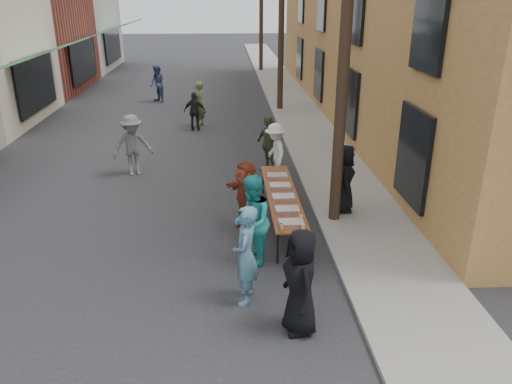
{
  "coord_description": "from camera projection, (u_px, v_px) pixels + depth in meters",
  "views": [
    {
      "loc": [
        1.77,
        -7.62,
        5.11
      ],
      "look_at": [
        2.37,
        1.79,
        1.3
      ],
      "focal_mm": 35.0,
      "sensor_mm": 36.0,
      "label": 1
    }
  ],
  "objects": [
    {
      "name": "catering_tray_sausage",
      "position": [
        291.0,
        223.0,
        9.99
      ],
      "size": [
        0.5,
        0.33,
        0.08
      ],
      "primitive_type": "cube",
      "color": "maroon",
      "rests_on": "serving_table"
    },
    {
      "name": "server",
      "position": [
        344.0,
        178.0,
        11.96
      ],
      "size": [
        0.58,
        0.85,
        1.67
      ],
      "primitive_type": "imported",
      "rotation": [
        0.0,
        0.0,
        1.5
      ],
      "color": "black",
      "rests_on": "sidewalk"
    },
    {
      "name": "ground",
      "position": [
        130.0,
        300.0,
        8.87
      ],
      "size": [
        120.0,
        120.0,
        0.0
      ],
      "primitive_type": "plane",
      "color": "#28282B",
      "rests_on": "ground"
    },
    {
      "name": "guest_front_d",
      "position": [
        275.0,
        152.0,
        14.18
      ],
      "size": [
        0.79,
        1.17,
        1.68
      ],
      "primitive_type": "imported",
      "rotation": [
        0.0,
        0.0,
        -1.41
      ],
      "color": "white",
      "rests_on": "ground"
    },
    {
      "name": "cup_stack",
      "position": [
        303.0,
        227.0,
        9.76
      ],
      "size": [
        0.08,
        0.08,
        0.12
      ],
      "primitive_type": "cylinder",
      "color": "tan",
      "rests_on": "serving_table"
    },
    {
      "name": "catering_tray_buns_end",
      "position": [
        277.0,
        176.0,
        12.54
      ],
      "size": [
        0.5,
        0.33,
        0.08
      ],
      "primitive_type": "cube",
      "color": "tan",
      "rests_on": "serving_table"
    },
    {
      "name": "guest_front_a",
      "position": [
        300.0,
        282.0,
        7.79
      ],
      "size": [
        0.71,
        0.96,
        1.78
      ],
      "primitive_type": "imported",
      "rotation": [
        0.0,
        0.0,
        -1.39
      ],
      "color": "black",
      "rests_on": "ground"
    },
    {
      "name": "guest_front_c",
      "position": [
        252.0,
        221.0,
        9.73
      ],
      "size": [
        0.78,
        0.96,
        1.87
      ],
      "primitive_type": "imported",
      "rotation": [
        0.0,
        0.0,
        -1.66
      ],
      "color": "teal",
      "rests_on": "ground"
    },
    {
      "name": "catering_tray_buns",
      "position": [
        284.0,
        197.0,
        11.24
      ],
      "size": [
        0.5,
        0.33,
        0.08
      ],
      "primitive_type": "cube",
      "color": "tan",
      "rests_on": "serving_table"
    },
    {
      "name": "catering_tray_foil_b",
      "position": [
        287.0,
        210.0,
        10.59
      ],
      "size": [
        0.5,
        0.33,
        0.08
      ],
      "primitive_type": "cube",
      "color": "#B2B2B7",
      "rests_on": "serving_table"
    },
    {
      "name": "catering_tray_foil_d",
      "position": [
        280.0,
        186.0,
        11.89
      ],
      "size": [
        0.5,
        0.33,
        0.08
      ],
      "primitive_type": "cube",
      "color": "#B2B2B7",
      "rests_on": "serving_table"
    },
    {
      "name": "passerby_far",
      "position": [
        158.0,
        84.0,
        24.33
      ],
      "size": [
        1.05,
        1.09,
        1.78
      ],
      "primitive_type": "imported",
      "rotation": [
        0.0,
        0.0,
        5.32
      ],
      "color": "#414F7F",
      "rests_on": "ground"
    },
    {
      "name": "passerby_left",
      "position": [
        132.0,
        145.0,
        14.62
      ],
      "size": [
        1.34,
        1.07,
        1.81
      ],
      "primitive_type": "imported",
      "rotation": [
        0.0,
        0.0,
        0.4
      ],
      "color": "slate",
      "rests_on": "ground"
    },
    {
      "name": "guest_front_b",
      "position": [
        246.0,
        255.0,
        8.54
      ],
      "size": [
        0.53,
        0.72,
        1.81
      ],
      "primitive_type": "imported",
      "rotation": [
        0.0,
        0.0,
        -1.73
      ],
      "color": "teal",
      "rests_on": "ground"
    },
    {
      "name": "passerby_right",
      "position": [
        199.0,
        104.0,
        19.95
      ],
      "size": [
        0.67,
        0.78,
        1.81
      ],
      "primitive_type": "imported",
      "rotation": [
        0.0,
        0.0,
        4.29
      ],
      "color": "#5C683C",
      "rests_on": "ground"
    },
    {
      "name": "guest_queue_back",
      "position": [
        246.0,
        197.0,
        11.15
      ],
      "size": [
        0.9,
        1.62,
        1.67
      ],
      "primitive_type": "imported",
      "rotation": [
        0.0,
        0.0,
        -1.29
      ],
      "color": "maroon",
      "rests_on": "ground"
    },
    {
      "name": "serving_table",
      "position": [
        282.0,
        195.0,
        11.55
      ],
      "size": [
        0.7,
        4.0,
        0.75
      ],
      "color": "maroon",
      "rests_on": "ground"
    },
    {
      "name": "sidewalk",
      "position": [
        295.0,
        109.0,
        23.02
      ],
      "size": [
        2.2,
        60.0,
        0.1
      ],
      "primitive_type": "cube",
      "color": "gray",
      "rests_on": "ground"
    },
    {
      "name": "condiment_jar_c",
      "position": [
        281.0,
        226.0,
        9.89
      ],
      "size": [
        0.07,
        0.07,
        0.08
      ],
      "primitive_type": "cylinder",
      "color": "#A57F26",
      "rests_on": "serving_table"
    },
    {
      "name": "passerby_mid",
      "position": [
        195.0,
        112.0,
        19.39
      ],
      "size": [
        0.93,
        0.52,
        1.51
      ],
      "primitive_type": "imported",
      "rotation": [
        0.0,
        0.0,
        2.96
      ],
      "color": "black",
      "rests_on": "ground"
    },
    {
      "name": "utility_pole_mid",
      "position": [
        282.0,
        6.0,
        21.31
      ],
      "size": [
        0.26,
        0.26,
        9.0
      ],
      "primitive_type": "cylinder",
      "color": "#2D2116",
      "rests_on": "ground"
    },
    {
      "name": "utility_pole_near",
      "position": [
        346.0,
        23.0,
        10.21
      ],
      "size": [
        0.26,
        0.26,
        9.0
      ],
      "primitive_type": "cylinder",
      "color": "#2D2116",
      "rests_on": "ground"
    },
    {
      "name": "utility_pole_far",
      "position": [
        261.0,
        1.0,
        32.41
      ],
      "size": [
        0.26,
        0.26,
        9.0
      ],
      "primitive_type": "cylinder",
      "color": "#2D2116",
      "rests_on": "ground"
    },
    {
      "name": "guest_front_e",
      "position": [
        268.0,
        144.0,
        14.85
      ],
      "size": [
        0.91,
        1.08,
        1.73
      ],
      "primitive_type": "imported",
      "rotation": [
        0.0,
        0.0,
        -1.0
      ],
      "color": "#4E5D35",
      "rests_on": "ground"
    },
    {
      "name": "condiment_jar_b",
      "position": [
        281.0,
        228.0,
        9.79
      ],
      "size": [
        0.07,
        0.07,
        0.08
      ],
      "primitive_type": "cylinder",
      "color": "#A57F26",
      "rests_on": "serving_table"
    },
    {
      "name": "condiment_jar_a",
      "position": [
        282.0,
        230.0,
        9.7
      ],
      "size": [
        0.07,
        0.07,
        0.08
      ],
      "primitive_type": "cylinder",
      "color": "#A57F26",
      "rests_on": "serving_table"
    }
  ]
}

